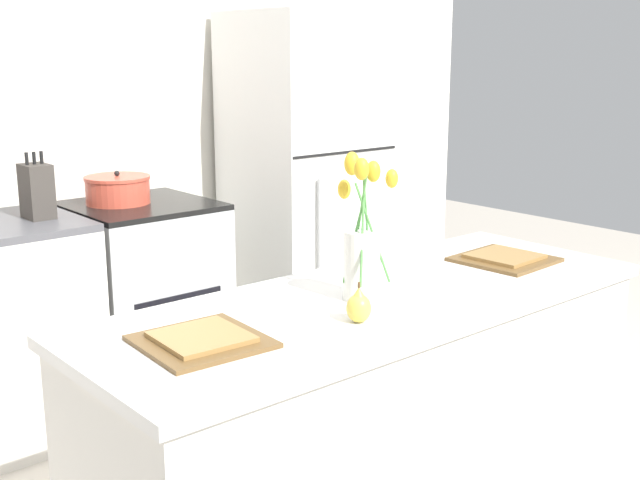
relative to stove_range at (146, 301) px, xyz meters
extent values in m
cube|color=silver|center=(-0.10, 0.40, 0.89)|extent=(5.20, 0.08, 2.70)
cube|color=silver|center=(-0.10, -1.60, -0.03)|extent=(1.76, 0.62, 0.85)
cube|color=silver|center=(-0.10, -1.60, 0.41)|extent=(1.80, 0.66, 0.03)
cube|color=#B2B5B7|center=(0.00, 0.00, -0.01)|extent=(0.60, 0.60, 0.89)
cube|color=black|center=(0.00, 0.00, 0.44)|extent=(0.60, 0.60, 0.02)
cube|color=black|center=(0.00, -0.30, -0.05)|extent=(0.42, 0.01, 0.29)
cube|color=white|center=(0.95, 0.00, 0.43)|extent=(0.68, 0.64, 1.77)
cube|color=black|center=(0.95, -0.32, 0.64)|extent=(0.67, 0.01, 0.01)
cylinder|color=#B2B5B7|center=(0.76, -0.34, 0.15)|extent=(0.02, 0.02, 0.77)
cylinder|color=silver|center=(-0.16, -1.60, 0.53)|extent=(0.11, 0.11, 0.20)
cylinder|color=#569E4C|center=(-0.14, -1.60, 0.63)|extent=(0.05, 0.01, 0.29)
ellipsoid|color=yellow|center=(-0.12, -1.60, 0.79)|extent=(0.04, 0.04, 0.06)
cylinder|color=#569E4C|center=(-0.15, -1.58, 0.64)|extent=(0.03, 0.09, 0.31)
ellipsoid|color=yellow|center=(-0.14, -1.53, 0.81)|extent=(0.05, 0.05, 0.07)
cylinder|color=#569E4C|center=(-0.18, -1.59, 0.61)|extent=(0.06, 0.03, 0.25)
ellipsoid|color=yellow|center=(-0.21, -1.58, 0.75)|extent=(0.04, 0.04, 0.06)
cylinder|color=#569E4C|center=(-0.18, -1.62, 0.64)|extent=(0.10, 0.09, 0.31)
ellipsoid|color=yellow|center=(-0.22, -1.66, 0.82)|extent=(0.04, 0.04, 0.06)
cylinder|color=#569E4C|center=(-0.14, -1.63, 0.63)|extent=(0.06, 0.10, 0.28)
ellipsoid|color=yellow|center=(-0.12, -1.67, 0.78)|extent=(0.04, 0.04, 0.05)
ellipsoid|color=#E5CC4C|center=(-0.30, -1.74, 0.47)|extent=(0.07, 0.07, 0.08)
cone|color=#E5CC4C|center=(-0.30, -1.74, 0.51)|extent=(0.04, 0.04, 0.03)
cylinder|color=brown|center=(-0.30, -1.74, 0.53)|extent=(0.01, 0.01, 0.01)
cube|color=brown|center=(-0.70, -1.61, 0.43)|extent=(0.30, 0.30, 0.01)
cube|color=#A37A42|center=(-0.70, -1.61, 0.45)|extent=(0.22, 0.22, 0.01)
cube|color=brown|center=(0.50, -1.61, 0.43)|extent=(0.30, 0.30, 0.01)
cube|color=#A37A42|center=(0.50, -1.61, 0.45)|extent=(0.22, 0.22, 0.01)
cylinder|color=#CC4C38|center=(-0.08, 0.06, 0.51)|extent=(0.28, 0.28, 0.11)
cylinder|color=#CC4C38|center=(-0.08, 0.06, 0.57)|extent=(0.29, 0.29, 0.01)
sphere|color=black|center=(-0.08, 0.06, 0.59)|extent=(0.02, 0.02, 0.02)
cube|color=#3D3833|center=(-0.47, -0.02, 0.57)|extent=(0.10, 0.14, 0.22)
cylinder|color=black|center=(-0.50, -0.02, 0.70)|extent=(0.01, 0.01, 0.05)
cylinder|color=black|center=(-0.47, -0.02, 0.70)|extent=(0.01, 0.01, 0.05)
cylinder|color=black|center=(-0.44, -0.02, 0.70)|extent=(0.01, 0.01, 0.05)
camera|label=1|loc=(-1.67, -3.19, 1.12)|focal=45.00mm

